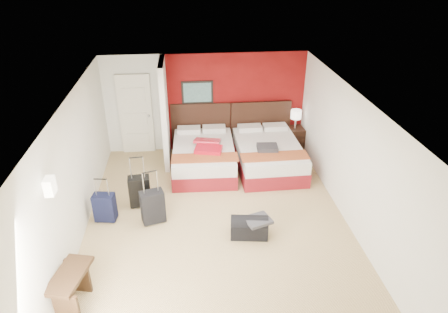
{
  "coord_description": "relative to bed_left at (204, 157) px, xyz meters",
  "views": [
    {
      "loc": [
        -0.5,
        -6.3,
        4.79
      ],
      "look_at": [
        0.22,
        0.8,
        1.0
      ],
      "focal_mm": 32.24,
      "sensor_mm": 36.0,
      "label": 1
    }
  ],
  "objects": [
    {
      "name": "jacket_draped",
      "position": [
        0.84,
        -2.62,
        0.07
      ],
      "size": [
        0.54,
        0.5,
        0.06
      ],
      "primitive_type": "cube",
      "rotation": [
        0.0,
        0.0,
        0.34
      ],
      "color": "#3C3B40",
      "rests_on": "duffel_bag"
    },
    {
      "name": "bed_left",
      "position": [
        0.0,
        0.0,
        0.0
      ],
      "size": [
        1.5,
        2.1,
        0.62
      ],
      "primitive_type": "cube",
      "rotation": [
        0.0,
        0.0,
        -0.03
      ],
      "color": "silver",
      "rests_on": "ground"
    },
    {
      "name": "red_suitcase_open",
      "position": [
        0.1,
        -0.1,
        0.36
      ],
      "size": [
        0.77,
        0.94,
        0.1
      ],
      "primitive_type": "cube",
      "rotation": [
        0.0,
        0.0,
        -0.23
      ],
      "color": "red",
      "rests_on": "bed_left"
    },
    {
      "name": "table_lamp",
      "position": [
        2.39,
        0.78,
        0.55
      ],
      "size": [
        0.28,
        0.28,
        0.48
      ],
      "primitive_type": "cylinder",
      "rotation": [
        0.0,
        0.0,
        0.03
      ],
      "color": "silver",
      "rests_on": "nightstand"
    },
    {
      "name": "desk",
      "position": [
        -2.12,
        -3.97,
        0.03
      ],
      "size": [
        0.58,
        0.87,
        0.67
      ],
      "primitive_type": "cube",
      "rotation": [
        0.0,
        0.0,
        -0.24
      ],
      "color": "#321F10",
      "rests_on": "ground"
    },
    {
      "name": "suitcase_charcoal",
      "position": [
        -1.08,
        -1.98,
        0.02
      ],
      "size": [
        0.5,
        0.39,
        0.65
      ],
      "primitive_type": "cube",
      "rotation": [
        0.0,
        0.0,
        0.29
      ],
      "color": "black",
      "rests_on": "ground"
    },
    {
      "name": "entry_door",
      "position": [
        -1.61,
        1.1,
        0.72
      ],
      "size": [
        0.82,
        0.06,
        2.05
      ],
      "primitive_type": "cube",
      "color": "silver",
      "rests_on": "ground"
    },
    {
      "name": "partition_wall",
      "position": [
        -0.86,
        0.51,
        0.94
      ],
      "size": [
        0.12,
        1.2,
        2.5
      ],
      "primitive_type": "cube",
      "color": "silver",
      "rests_on": "ground"
    },
    {
      "name": "ground",
      "position": [
        0.14,
        -2.1,
        -0.31
      ],
      "size": [
        6.5,
        6.5,
        0.0
      ],
      "primitive_type": "plane",
      "color": "#D5BA83",
      "rests_on": "ground"
    },
    {
      "name": "room_walls",
      "position": [
        -1.27,
        -0.68,
        0.95
      ],
      "size": [
        5.02,
        6.52,
        2.5
      ],
      "color": "silver",
      "rests_on": "ground"
    },
    {
      "name": "bed_right",
      "position": [
        1.54,
        -0.09,
        0.01
      ],
      "size": [
        1.5,
        2.12,
        0.63
      ],
      "primitive_type": "cube",
      "rotation": [
        0.0,
        0.0,
        0.02
      ],
      "color": "white",
      "rests_on": "ground"
    },
    {
      "name": "red_accent_panel",
      "position": [
        0.89,
        1.13,
        0.94
      ],
      "size": [
        3.5,
        0.04,
        2.5
      ],
      "primitive_type": "cube",
      "color": "maroon",
      "rests_on": "ground"
    },
    {
      "name": "jacket_bundle",
      "position": [
        1.44,
        -0.39,
        0.38
      ],
      "size": [
        0.48,
        0.4,
        0.11
      ],
      "primitive_type": "cube",
      "rotation": [
        0.0,
        0.0,
        -0.07
      ],
      "color": "#333237",
      "rests_on": "bed_right"
    },
    {
      "name": "nightstand",
      "position": [
        2.39,
        0.78,
        0.0
      ],
      "size": [
        0.48,
        0.48,
        0.62
      ],
      "primitive_type": "cube",
      "rotation": [
        0.0,
        0.0,
        0.09
      ],
      "color": "black",
      "rests_on": "ground"
    },
    {
      "name": "duffel_bag",
      "position": [
        0.69,
        -2.57,
        -0.14
      ],
      "size": [
        0.72,
        0.45,
        0.34
      ],
      "primitive_type": "cube",
      "rotation": [
        0.0,
        0.0,
        -0.14
      ],
      "color": "black",
      "rests_on": "ground"
    },
    {
      "name": "suitcase_black",
      "position": [
        -1.38,
        -1.39,
        0.01
      ],
      "size": [
        0.44,
        0.3,
        0.64
      ],
      "primitive_type": "cube",
      "rotation": [
        0.0,
        0.0,
        0.07
      ],
      "color": "black",
      "rests_on": "ground"
    },
    {
      "name": "suitcase_navy",
      "position": [
        -2.01,
        -1.84,
        -0.03
      ],
      "size": [
        0.43,
        0.3,
        0.56
      ],
      "primitive_type": "cube",
      "rotation": [
        0.0,
        0.0,
        -0.15
      ],
      "color": "black",
      "rests_on": "ground"
    }
  ]
}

